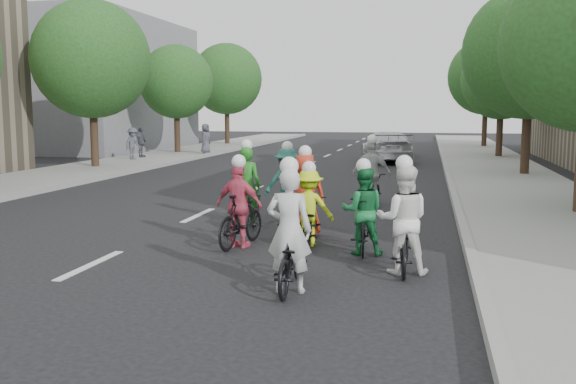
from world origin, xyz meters
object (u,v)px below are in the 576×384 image
(follow_car_trail, at_px, (394,143))
(spectator_1, at_px, (141,142))
(cyclist_5, at_px, (248,194))
(spectator_0, at_px, (133,144))
(cyclist_3, at_px, (240,213))
(cyclist_1, at_px, (363,218))
(cyclist_7, at_px, (288,188))
(spectator_2, at_px, (206,138))
(cyclist_4, at_px, (306,205))
(cyclist_6, at_px, (403,231))
(cyclist_8, at_px, (372,181))
(cyclist_0, at_px, (290,248))
(follow_car_lead, at_px, (386,147))
(cyclist_2, at_px, (309,215))

(follow_car_trail, relative_size, spectator_1, 2.56)
(cyclist_5, relative_size, spectator_0, 1.25)
(cyclist_3, bearing_deg, cyclist_1, -169.73)
(cyclist_7, bearing_deg, cyclist_5, 41.34)
(cyclist_5, distance_m, spectator_2, 20.55)
(cyclist_4, relative_size, spectator_2, 1.17)
(cyclist_6, xyz_separation_m, spectator_2, (-11.26, 22.64, 0.28))
(cyclist_8, xyz_separation_m, spectator_2, (-10.20, 15.90, 0.29))
(cyclist_6, distance_m, follow_car_trail, 25.57)
(cyclist_0, bearing_deg, follow_car_trail, -91.32)
(cyclist_5, xyz_separation_m, spectator_2, (-7.75, 19.04, 0.29))
(cyclist_5, distance_m, follow_car_lead, 17.58)
(cyclist_6, bearing_deg, cyclist_7, -61.76)
(cyclist_1, relative_size, cyclist_2, 1.01)
(cyclist_4, height_order, cyclist_5, cyclist_5)
(cyclist_2, bearing_deg, cyclist_3, 13.70)
(cyclist_5, relative_size, follow_car_trail, 0.49)
(cyclist_6, distance_m, spectator_1, 23.53)
(cyclist_2, xyz_separation_m, spectator_1, (-11.65, 17.66, 0.32))
(cyclist_7, relative_size, spectator_0, 1.25)
(cyclist_2, distance_m, cyclist_3, 1.28)
(cyclist_8, xyz_separation_m, follow_car_lead, (-0.54, 14.34, 0.07))
(cyclist_2, distance_m, cyclist_4, 0.87)
(cyclist_3, distance_m, cyclist_7, 3.27)
(cyclist_3, relative_size, spectator_1, 1.15)
(cyclist_0, distance_m, cyclist_8, 8.09)
(cyclist_6, relative_size, follow_car_trail, 0.48)
(spectator_1, bearing_deg, cyclist_7, -141.53)
(cyclist_0, height_order, cyclist_1, cyclist_0)
(cyclist_4, relative_size, follow_car_trail, 0.49)
(follow_car_trail, bearing_deg, cyclist_6, 81.70)
(spectator_1, height_order, spectator_2, spectator_2)
(cyclist_3, bearing_deg, cyclist_4, -115.98)
(cyclist_0, bearing_deg, cyclist_2, -85.89)
(cyclist_8, bearing_deg, cyclist_4, 86.14)
(cyclist_4, height_order, cyclist_7, cyclist_4)
(cyclist_4, relative_size, cyclist_8, 1.00)
(cyclist_8, xyz_separation_m, follow_car_trail, (-0.40, 18.79, -0.00))
(cyclist_4, relative_size, spectator_0, 1.25)
(cyclist_1, distance_m, spectator_2, 23.90)
(cyclist_0, height_order, follow_car_trail, cyclist_0)
(cyclist_8, xyz_separation_m, spectator_1, (-12.36, 12.59, 0.24))
(follow_car_trail, height_order, spectator_0, spectator_0)
(spectator_1, bearing_deg, cyclist_6, -142.38)
(cyclist_7, height_order, follow_car_trail, cyclist_7)
(cyclist_2, bearing_deg, cyclist_4, -80.09)
(cyclist_6, xyz_separation_m, spectator_0, (-13.24, 18.05, 0.24))
(cyclist_4, bearing_deg, cyclist_7, -76.80)
(follow_car_lead, distance_m, follow_car_trail, 4.45)
(cyclist_0, height_order, cyclist_6, cyclist_0)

